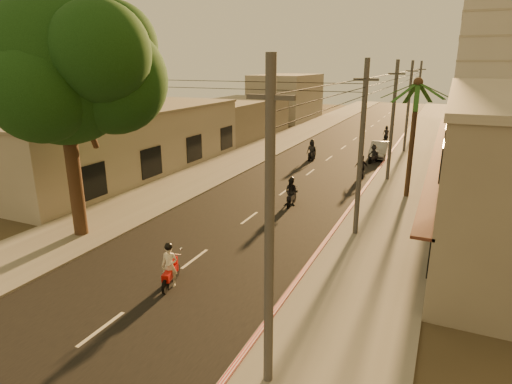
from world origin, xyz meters
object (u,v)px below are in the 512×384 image
(scooter_red, at_px, (170,267))
(broadleaf_tree, at_px, (69,69))
(scooter_far_c, at_px, (386,133))
(palm_tree, at_px, (417,90))
(scooter_far_b, at_px, (374,154))
(scooter_mid_a, at_px, (292,193))
(parked_car, at_px, (379,150))
(scooter_mid_b, at_px, (361,168))
(scooter_far_a, at_px, (312,151))

(scooter_red, bearing_deg, broadleaf_tree, 143.65)
(scooter_far_c, bearing_deg, palm_tree, -76.01)
(scooter_red, distance_m, scooter_far_b, 26.46)
(scooter_far_b, xyz_separation_m, scooter_far_c, (-0.79, 13.70, -0.09))
(scooter_far_b, bearing_deg, palm_tree, -47.49)
(broadleaf_tree, xyz_separation_m, scooter_red, (7.04, -2.66, -7.63))
(palm_tree, relative_size, scooter_mid_a, 4.25)
(broadleaf_tree, distance_m, parked_car, 29.52)
(scooter_mid_b, xyz_separation_m, scooter_far_c, (-0.81, 19.52, -0.12))
(palm_tree, height_order, scooter_far_a, palm_tree)
(scooter_red, xyz_separation_m, scooter_far_a, (-1.75, 25.13, 0.03))
(scooter_far_c, bearing_deg, scooter_mid_b, -84.80)
(broadleaf_tree, relative_size, scooter_mid_a, 6.27)
(scooter_far_a, distance_m, scooter_far_b, 5.60)
(scooter_red, bearing_deg, scooter_mid_a, 69.32)
(palm_tree, relative_size, scooter_mid_b, 4.30)
(palm_tree, height_order, scooter_mid_a, palm_tree)
(broadleaf_tree, bearing_deg, palm_tree, 43.48)
(scooter_mid_a, relative_size, scooter_far_a, 0.97)
(scooter_far_a, bearing_deg, scooter_mid_a, -77.53)
(scooter_far_a, distance_m, parked_car, 6.78)
(scooter_far_b, distance_m, scooter_far_c, 13.72)
(scooter_far_a, relative_size, scooter_far_c, 1.22)
(scooter_far_a, bearing_deg, scooter_far_c, 73.05)
(scooter_far_c, bearing_deg, broadleaf_tree, -102.21)
(scooter_mid_b, relative_size, scooter_far_c, 1.16)
(scooter_mid_a, relative_size, scooter_far_b, 1.09)
(palm_tree, distance_m, scooter_far_b, 12.18)
(scooter_red, xyz_separation_m, scooter_mid_b, (3.77, 20.37, -0.00))
(palm_tree, relative_size, scooter_far_b, 4.64)
(scooter_mid_b, bearing_deg, scooter_red, -106.98)
(scooter_far_a, bearing_deg, scooter_red, -85.28)
(scooter_mid_a, bearing_deg, scooter_mid_b, 68.16)
(palm_tree, xyz_separation_m, scooter_mid_b, (-3.80, 3.86, -6.31))
(scooter_far_b, bearing_deg, scooter_mid_b, -68.82)
(palm_tree, bearing_deg, broadleaf_tree, -136.52)
(scooter_red, relative_size, scooter_far_a, 0.96)
(broadleaf_tree, relative_size, palm_tree, 1.48)
(broadleaf_tree, bearing_deg, scooter_far_a, 76.75)
(broadleaf_tree, height_order, parked_car, broadleaf_tree)
(palm_tree, xyz_separation_m, scooter_red, (-7.57, -16.52, -6.30))
(scooter_far_c, bearing_deg, scooter_far_a, -104.87)
(broadleaf_tree, bearing_deg, scooter_far_c, 74.96)
(scooter_mid_a, bearing_deg, scooter_far_a, 97.46)
(scooter_mid_a, distance_m, parked_car, 17.49)
(parked_car, height_order, scooter_far_c, scooter_far_c)
(broadleaf_tree, xyz_separation_m, scooter_mid_b, (10.81, 17.71, -7.63))
(broadleaf_tree, bearing_deg, scooter_red, -20.71)
(broadleaf_tree, xyz_separation_m, scooter_far_a, (5.29, 22.47, -7.60))
(broadleaf_tree, distance_m, scooter_red, 10.71)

